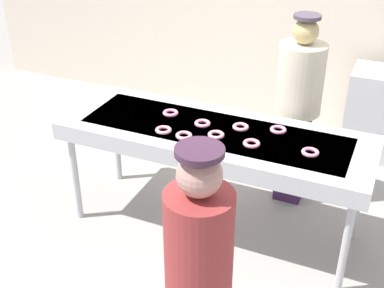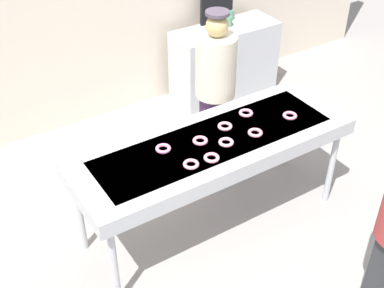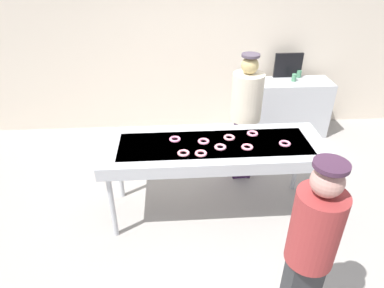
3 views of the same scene
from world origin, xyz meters
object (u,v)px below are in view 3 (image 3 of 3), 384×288
strawberry_donut_2 (247,147)px  strawberry_donut_7 (175,139)px  strawberry_donut_3 (229,138)px  strawberry_donut_4 (285,144)px  menu_display (288,65)px  strawberry_donut_5 (183,153)px  strawberry_donut_8 (201,153)px  strawberry_donut_1 (204,141)px  paper_cup_1 (299,74)px  strawberry_donut_0 (220,147)px  worker_baker (246,110)px  customer_waiting (310,247)px  strawberry_donut_6 (253,134)px  fryer_conveyor (214,149)px  prep_counter (286,108)px  paper_cup_0 (294,78)px

strawberry_donut_2 → strawberry_donut_7: bearing=163.9°
strawberry_donut_3 → strawberry_donut_4: bearing=-16.3°
menu_display → strawberry_donut_3: bearing=-122.8°
strawberry_donut_2 → strawberry_donut_5: (-0.67, -0.07, 0.00)m
strawberry_donut_8 → menu_display: 2.75m
strawberry_donut_5 → strawberry_donut_8: same height
strawberry_donut_1 → paper_cup_1: bearing=48.7°
strawberry_donut_0 → strawberry_donut_3: size_ratio=1.00×
strawberry_donut_7 → worker_baker: 1.07m
strawberry_donut_0 → customer_waiting: customer_waiting is taller
strawberry_donut_1 → strawberry_donut_2: same height
paper_cup_1 → strawberry_donut_4: bearing=-112.7°
strawberry_donut_2 → worker_baker: worker_baker is taller
strawberry_donut_2 → strawberry_donut_6: same height
fryer_conveyor → strawberry_donut_7: 0.44m
strawberry_donut_2 → strawberry_donut_5: size_ratio=1.00×
strawberry_donut_3 → strawberry_donut_6: size_ratio=1.00×
strawberry_donut_4 → strawberry_donut_5: same height
strawberry_donut_2 → strawberry_donut_6: bearing=67.2°
strawberry_donut_4 → menu_display: bearing=72.1°
strawberry_donut_0 → strawberry_donut_8: bearing=-153.5°
strawberry_donut_1 → prep_counter: (1.54, 1.80, -0.49)m
strawberry_donut_5 → prep_counter: 2.73m
strawberry_donut_3 → menu_display: bearing=57.2°
strawberry_donut_2 → strawberry_donut_7: 0.78m
strawberry_donut_4 → worker_baker: 0.80m
strawberry_donut_6 → strawberry_donut_1: bearing=-166.7°
strawberry_donut_6 → paper_cup_1: paper_cup_1 is taller
fryer_conveyor → strawberry_donut_4: 0.76m
strawberry_donut_0 → paper_cup_0: paper_cup_0 is taller
strawberry_donut_6 → strawberry_donut_5: bearing=-155.9°
strawberry_donut_3 → strawberry_donut_7: same height
strawberry_donut_5 → menu_display: (1.77, 2.23, 0.16)m
paper_cup_1 → strawberry_donut_8: bearing=-128.9°
paper_cup_0 → customer_waiting: bearing=-106.5°
strawberry_donut_2 → menu_display: menu_display is taller
customer_waiting → prep_counter: 3.48m
strawberry_donut_5 → paper_cup_1: (1.96, 2.19, 0.02)m
strawberry_donut_4 → strawberry_donut_2: bearing=-173.9°
menu_display → fryer_conveyor: bearing=-125.0°
strawberry_donut_1 → strawberry_donut_3: 0.30m
strawberry_donut_3 → menu_display: size_ratio=0.28×
strawberry_donut_6 → paper_cup_0: size_ratio=1.10×
strawberry_donut_0 → strawberry_donut_3: same height
fryer_conveyor → paper_cup_0: size_ratio=21.19×
customer_waiting → strawberry_donut_4: bearing=93.1°
strawberry_donut_5 → paper_cup_0: 2.74m
strawberry_donut_4 → paper_cup_0: bearing=69.1°
customer_waiting → menu_display: customer_waiting is taller
customer_waiting → paper_cup_0: size_ratio=14.64×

